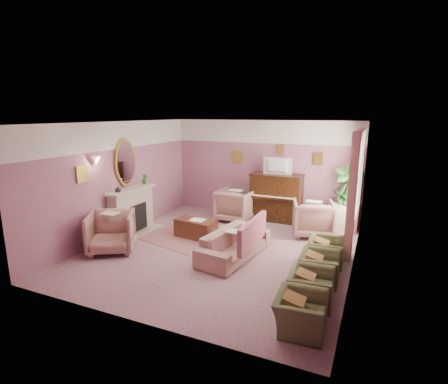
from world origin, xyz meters
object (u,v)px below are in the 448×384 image
at_px(piano, 276,198).
at_px(floral_armchair_left, 235,204).
at_px(coffee_table, 196,229).
at_px(side_table, 340,217).
at_px(sofa, 235,239).
at_px(olive_chair_a, 301,307).
at_px(floral_armchair_right, 313,217).
at_px(floral_armchair_front, 111,230).
at_px(olive_chair_d, 326,247).
at_px(olive_chair_c, 320,262).
at_px(television, 277,165).
at_px(olive_chair_b, 311,282).

height_order(piano, floral_armchair_left, piano).
distance_m(coffee_table, side_table, 3.76).
relative_size(sofa, side_table, 2.84).
distance_m(piano, floral_armchair_left, 1.17).
height_order(coffee_table, olive_chair_a, olive_chair_a).
distance_m(sofa, floral_armchair_left, 2.60).
bearing_deg(floral_armchair_right, floral_armchair_front, -143.81).
bearing_deg(olive_chair_d, sofa, -165.58).
height_order(floral_armchair_left, olive_chair_c, floral_armchair_left).
bearing_deg(piano, sofa, -91.70).
relative_size(television, coffee_table, 0.80).
height_order(floral_armchair_left, olive_chair_b, floral_armchair_left).
distance_m(olive_chair_a, olive_chair_c, 1.64).
height_order(floral_armchair_front, olive_chair_c, floral_armchair_front).
relative_size(floral_armchair_left, olive_chair_b, 1.24).
xyz_separation_m(television, coffee_table, (-1.40, -2.13, -1.38)).
distance_m(olive_chair_c, olive_chair_d, 0.82).
xyz_separation_m(floral_armchair_front, olive_chair_c, (4.41, 0.46, -0.15)).
relative_size(floral_armchair_left, floral_armchair_right, 1.00).
distance_m(floral_armchair_front, olive_chair_c, 4.44).
relative_size(television, sofa, 0.40).
bearing_deg(floral_armchair_front, olive_chair_c, 5.95).
distance_m(television, olive_chair_d, 3.20).
relative_size(piano, television, 1.75).
bearing_deg(olive_chair_a, floral_armchair_left, 122.24).
height_order(television, olive_chair_d, television).
xyz_separation_m(olive_chair_b, side_table, (0.05, 3.89, 0.01)).
bearing_deg(floral_armchair_left, floral_armchair_front, -116.82).
xyz_separation_m(piano, side_table, (1.78, -0.18, -0.30)).
bearing_deg(olive_chair_d, floral_armchair_left, 145.00).
distance_m(coffee_table, floral_armchair_right, 2.91).
relative_size(television, olive_chair_b, 1.01).
bearing_deg(piano, olive_chair_b, -66.97).
bearing_deg(olive_chair_b, piano, 113.03).
bearing_deg(piano, floral_armchair_front, -125.85).
bearing_deg(sofa, coffee_table, 151.34).
xyz_separation_m(sofa, olive_chair_b, (1.82, -1.17, -0.06)).
height_order(olive_chair_a, olive_chair_d, same).
bearing_deg(olive_chair_b, floral_armchair_front, 175.33).
xyz_separation_m(coffee_table, olive_chair_a, (3.13, -2.71, 0.12)).
bearing_deg(olive_chair_b, television, 113.28).
bearing_deg(floral_armchair_front, floral_armchair_left, 63.18).
bearing_deg(floral_armchair_right, olive_chair_b, -80.43).
bearing_deg(floral_armchair_left, sofa, -68.23).
relative_size(sofa, olive_chair_b, 2.51).
bearing_deg(sofa, piano, 88.30).
relative_size(floral_armchair_left, olive_chair_a, 1.24).
xyz_separation_m(television, floral_armchair_front, (-2.68, -3.66, -1.11)).
bearing_deg(olive_chair_d, floral_armchair_right, 109.13).
distance_m(floral_armchair_left, floral_armchair_front, 3.61).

